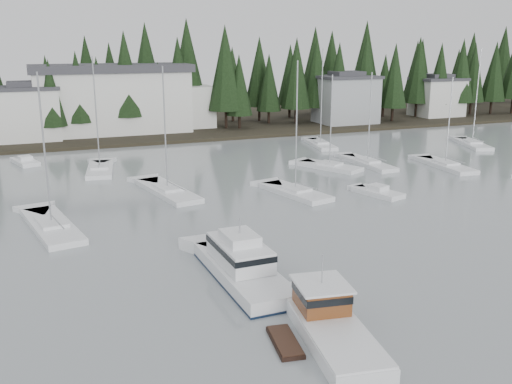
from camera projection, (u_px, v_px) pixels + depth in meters
far_shore_land at (130, 122)px, 109.12m from camera, size 240.00×54.00×1.00m
conifer_treeline at (141, 130)px, 99.22m from camera, size 200.00×22.00×20.00m
house_west at (28, 112)px, 85.36m from camera, size 9.54×7.42×8.75m
house_east_a at (346, 98)px, 103.51m from camera, size 10.60×8.48×9.25m
house_east_b at (437, 96)px, 113.23m from camera, size 9.54×7.42×8.25m
harbor_inn at (125, 99)px, 93.41m from camera, size 29.50×11.50×10.90m
lobster_boat_brown at (328, 326)px, 29.84m from camera, size 5.56×9.50×4.52m
cabin_cruiser_center at (242, 268)px, 36.94m from camera, size 3.60×10.87×4.64m
sailboat_0 at (445, 167)px, 69.93m from camera, size 3.55×9.91×11.43m
sailboat_1 at (329, 168)px, 69.20m from camera, size 6.06×8.44×11.76m
sailboat_2 at (52, 228)px, 46.87m from camera, size 4.89×11.31×13.24m
sailboat_4 at (168, 193)px, 57.94m from camera, size 4.86×11.23×13.21m
sailboat_6 at (472, 145)px, 84.37m from camera, size 5.67×9.74×14.48m
sailboat_8 at (100, 171)px, 67.56m from camera, size 4.26×9.33×13.89m
sailboat_10 at (295, 194)px, 57.43m from camera, size 4.81×9.11×13.74m
sailboat_11 at (320, 145)px, 84.02m from camera, size 4.03×9.27×14.51m
sailboat_12 at (367, 164)px, 71.20m from camera, size 2.51×10.00×11.91m
runabout_1 at (378, 194)px, 57.26m from camera, size 3.63×5.70×1.42m
runabout_3 at (26, 163)px, 71.70m from camera, size 3.55×5.49×1.42m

